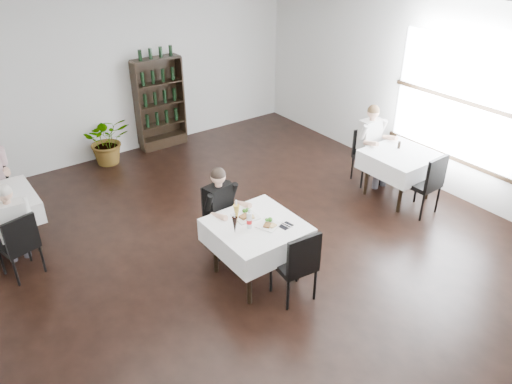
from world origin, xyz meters
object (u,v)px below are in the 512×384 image
(wine_shelf, at_px, (160,104))
(potted_tree, at_px, (107,140))
(main_table, at_px, (256,234))
(diner_main, at_px, (223,208))

(wine_shelf, height_order, potted_tree, wine_shelf)
(main_table, bearing_deg, diner_main, 99.19)
(main_table, relative_size, potted_tree, 1.15)
(potted_tree, bearing_deg, wine_shelf, 5.72)
(main_table, xyz_separation_m, potted_tree, (-0.24, 4.20, -0.17))
(wine_shelf, distance_m, main_table, 4.41)
(diner_main, bearing_deg, main_table, -80.81)
(main_table, relative_size, diner_main, 0.80)
(wine_shelf, distance_m, diner_main, 3.85)
(diner_main, bearing_deg, wine_shelf, 75.02)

